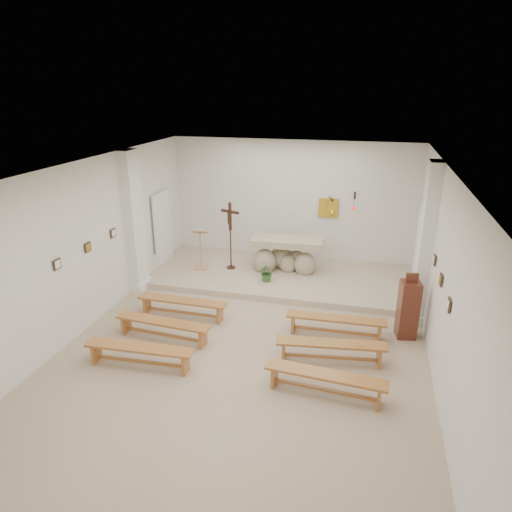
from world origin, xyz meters
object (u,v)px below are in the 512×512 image
(altar, at_px, (286,257))
(bench_left_third, at_px, (139,352))
(bench_left_front, at_px, (182,304))
(bench_right_third, at_px, (325,379))
(lectern, at_px, (201,249))
(bench_right_front, at_px, (336,322))
(crucifix_stand, at_px, (230,231))
(donation_pedestal, at_px, (408,309))
(bench_right_second, at_px, (331,347))
(bench_left_second, at_px, (163,325))

(altar, bearing_deg, bench_left_third, -113.03)
(bench_left_front, distance_m, bench_right_third, 3.94)
(lectern, height_order, bench_right_front, lectern)
(bench_left_front, relative_size, bench_left_third, 1.00)
(crucifix_stand, height_order, bench_left_third, crucifix_stand)
(donation_pedestal, bearing_deg, bench_right_second, -146.43)
(lectern, bearing_deg, donation_pedestal, -28.65)
(bench_right_front, bearing_deg, bench_left_second, -165.10)
(altar, distance_m, bench_left_second, 4.33)
(bench_left_second, bearing_deg, donation_pedestal, 20.15)
(bench_left_third, bearing_deg, bench_left_second, 87.35)
(bench_left_second, bearing_deg, bench_left_front, 94.43)
(bench_right_second, bearing_deg, bench_left_second, 172.64)
(donation_pedestal, relative_size, bench_right_second, 0.69)
(bench_right_third, bearing_deg, donation_pedestal, 63.90)
(bench_right_second, bearing_deg, bench_left_front, 156.18)
(crucifix_stand, bearing_deg, bench_left_third, -74.30)
(bench_right_front, xyz_separation_m, bench_right_second, (0.00, -1.00, 0.00))
(donation_pedestal, height_order, bench_right_second, donation_pedestal)
(bench_left_second, distance_m, bench_right_second, 3.39)
(bench_left_second, distance_m, bench_left_third, 1.00)
(crucifix_stand, height_order, bench_left_front, crucifix_stand)
(bench_right_front, relative_size, bench_left_second, 0.99)
(donation_pedestal, height_order, bench_left_second, donation_pedestal)
(lectern, distance_m, bench_left_second, 3.55)
(bench_right_second, distance_m, bench_right_third, 1.00)
(lectern, distance_m, donation_pedestal, 5.71)
(crucifix_stand, distance_m, donation_pedestal, 5.12)
(bench_left_second, bearing_deg, altar, 70.21)
(donation_pedestal, height_order, bench_right_third, donation_pedestal)
(lectern, relative_size, bench_left_second, 0.57)
(altar, bearing_deg, bench_right_third, -75.23)
(donation_pedestal, xyz_separation_m, bench_left_second, (-4.79, -1.35, -0.30))
(bench_right_second, bearing_deg, lectern, 130.66)
(crucifix_stand, relative_size, bench_left_second, 0.90)
(crucifix_stand, bearing_deg, donation_pedestal, -8.49)
(bench_left_third, relative_size, bench_right_third, 1.00)
(crucifix_stand, relative_size, bench_right_third, 0.90)
(bench_left_front, relative_size, bench_right_front, 1.00)
(bench_right_second, relative_size, bench_left_third, 1.01)
(donation_pedestal, relative_size, bench_left_second, 0.69)
(bench_right_third, bearing_deg, altar, 112.84)
(bench_left_third, bearing_deg, bench_left_front, 87.35)
(donation_pedestal, xyz_separation_m, bench_left_third, (-4.79, -2.35, -0.30))
(bench_left_front, bearing_deg, bench_left_third, -89.24)
(lectern, xyz_separation_m, donation_pedestal, (5.29, -2.15, -0.10))
(altar, relative_size, bench_left_third, 0.95)
(donation_pedestal, bearing_deg, crucifix_stand, 142.00)
(bench_right_front, distance_m, bench_right_second, 1.00)
(altar, relative_size, bench_right_front, 0.96)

